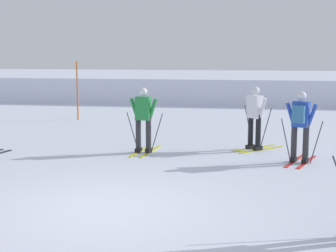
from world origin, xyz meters
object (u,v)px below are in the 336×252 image
(skier_green, at_px, (143,118))
(skier_white, at_px, (255,116))
(skier_blue, at_px, (300,123))
(trail_marker_pole, at_px, (77,91))

(skier_green, height_order, skier_white, same)
(skier_green, bearing_deg, skier_blue, -9.55)
(skier_white, distance_m, skier_blue, 1.80)
(skier_white, relative_size, skier_blue, 1.00)
(skier_green, xyz_separation_m, skier_white, (2.87, 0.82, 0.00))
(skier_white, relative_size, trail_marker_pole, 0.77)
(skier_green, xyz_separation_m, trail_marker_pole, (-3.78, 5.89, 0.20))
(skier_blue, xyz_separation_m, trail_marker_pole, (-7.68, 6.55, 0.16))
(skier_green, bearing_deg, skier_white, 16.00)
(skier_white, height_order, trail_marker_pole, trail_marker_pole)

